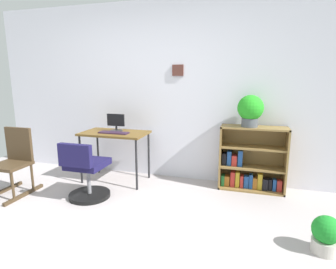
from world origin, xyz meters
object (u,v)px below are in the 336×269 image
Objects in this scene: bookshelf_low at (251,162)px; potted_plant_on_shelf at (250,110)px; desk at (115,137)px; monitor at (116,123)px; potted_plant_floor at (326,234)px; keyboard at (114,133)px; office_chair at (86,174)px; rocking_chair at (14,161)px.

potted_plant_on_shelf is (-0.04, -0.05, 0.72)m from bookshelf_low.
monitor reaches higher than desk.
potted_plant_on_shelf is at bearing 118.53° from potted_plant_floor.
monitor reaches higher than keyboard.
keyboard is 0.57× the size of office_chair.
potted_plant_floor is (2.60, -0.38, -0.15)m from office_chair.
rocking_chair reaches higher than keyboard.
bookshelf_low is 2.57× the size of potted_plant_floor.
bookshelf_low is at bearing 116.01° from potted_plant_floor.
desk is 2.19× the size of keyboard.
keyboard is (0.03, -0.08, 0.08)m from desk.
monitor is 0.79× the size of potted_plant_floor.
office_chair is 2.23× the size of potted_plant_floor.
desk is 1.09× the size of rocking_chair.
desk is 1.34m from rocking_chair.
potted_plant_floor is (2.56, -1.14, -0.68)m from monitor.
desk is 1.08× the size of bookshelf_low.
rocking_chair is at bearing -161.66° from potted_plant_on_shelf.
potted_plant_on_shelf reaches higher than desk.
desk is 2.27× the size of potted_plant_on_shelf.
desk is at bearing 157.41° from potted_plant_floor.
desk is 0.76m from office_chair.
desk is 0.11m from keyboard.
rocking_chair is (-1.05, -0.86, -0.41)m from monitor.
monitor is at bearing 86.56° from office_chair.
monitor is 0.36× the size of office_chair.
potted_plant_on_shelf is 1.23× the size of potted_plant_floor.
monitor is 1.98m from bookshelf_low.
potted_plant_on_shelf is (1.88, 0.11, 0.24)m from monitor.
desk is at bearing 35.98° from rocking_chair.
office_chair is 1.02m from rocking_chair.
keyboard is at bearing -70.38° from desk.
monitor is 0.62× the size of keyboard.
rocking_chair is (-1.01, -0.09, 0.11)m from office_chair.
potted_plant_on_shelf is at bearing -130.07° from bookshelf_low.
desk reaches higher than potted_plant_floor.
keyboard is 1.27× the size of potted_plant_floor.
potted_plant_floor is (3.61, -0.28, -0.27)m from rocking_chair.
rocking_chair is at bearing -147.60° from keyboard.
monitor reaches higher than potted_plant_floor.
potted_plant_floor is (2.52, -0.98, -0.57)m from keyboard.
monitor is 0.20m from keyboard.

